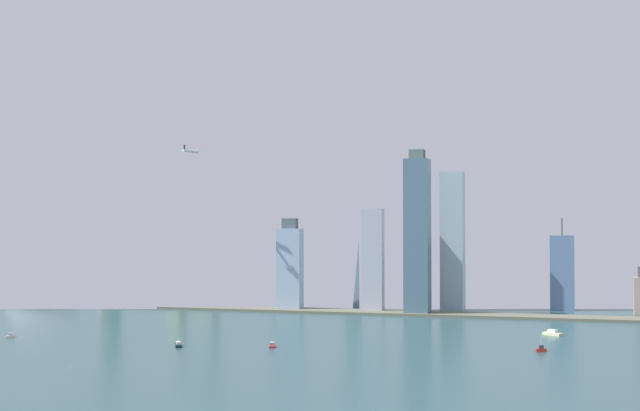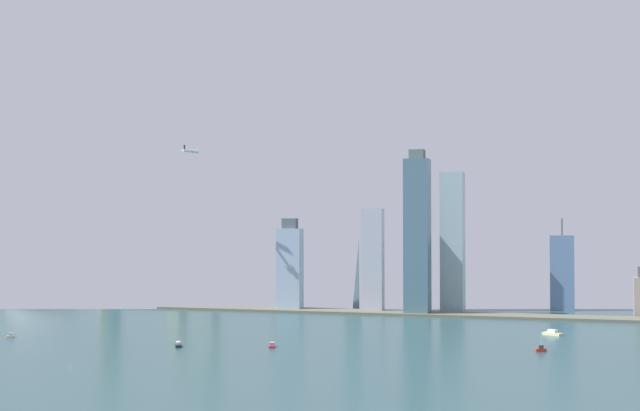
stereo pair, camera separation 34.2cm
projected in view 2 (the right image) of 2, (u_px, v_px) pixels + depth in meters
The scene contains 23 objects.
ground_plane at pixel (70, 366), 587.55m from camera, with size 6000.00×6000.00×0.00m, color #29494D.
waterfront_pier at pixel (274, 309), 981.43m from camera, with size 964.56×41.93×2.65m, color #616250.
observation_tower at pixel (104, 177), 1065.93m from camera, with size 37.16×37.16×333.61m.
stadium_dome at pixel (42, 295), 1100.32m from camera, with size 93.48×93.48×50.11m.
skyscraper_0 at pixel (416, 265), 977.01m from camera, with size 20.66×23.41×117.69m.
skyscraper_1 at pixel (281, 241), 1081.97m from camera, with size 16.07×17.54×154.49m.
skyscraper_2 at pixel (354, 246), 1010.20m from camera, with size 16.31×16.87×144.60m.
skyscraper_3 at pixel (177, 272), 1054.20m from camera, with size 15.02×25.59×84.05m.
skyscraper_4 at pixel (417, 235), 935.84m from camera, with size 26.44×24.13×177.61m.
skyscraper_6 at pixel (205, 269), 1014.61m from camera, with size 24.64×19.95×94.75m.
skyscraper_7 at pixel (290, 267), 985.63m from camera, with size 27.83×16.17×104.13m.
skyscraper_8 at pixel (210, 245), 1086.55m from camera, with size 16.10×24.30×147.45m.
skyscraper_9 at pixel (111, 256), 1130.19m from camera, with size 17.12×21.70×121.12m.
skyscraper_10 at pixel (357, 284), 1043.39m from camera, with size 18.52×19.35×52.30m.
skyscraper_11 at pixel (373, 260), 964.76m from camera, with size 23.39×14.22×114.71m.
skyscraper_12 at pixel (562, 273), 984.82m from camera, with size 26.58×14.20×104.20m.
skyscraper_13 at pixel (453, 241), 984.19m from camera, with size 25.40×25.50×156.40m.
boat_0 at pixel (272, 345), 679.86m from camera, with size 9.47×15.19×3.76m.
boat_1 at pixel (178, 345), 681.47m from camera, with size 11.58×15.99×7.04m.
boat_2 at pixel (541, 349), 653.27m from camera, with size 8.41×5.38×11.97m.
boat_3 at pixel (11, 336), 737.55m from camera, with size 7.37×5.88×4.34m.
boat_4 at pixel (552, 333), 754.35m from camera, with size 18.31×14.96×5.04m.
airplane at pixel (191, 151), 978.53m from camera, with size 27.11×27.29×7.70m.
Camera 2 is at (330.67, -517.32, 92.63)m, focal length 48.88 mm.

